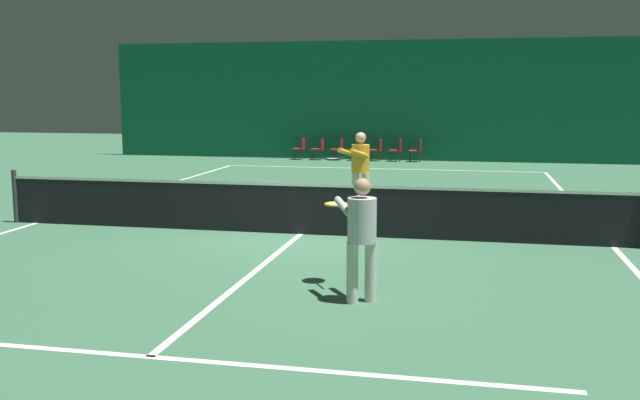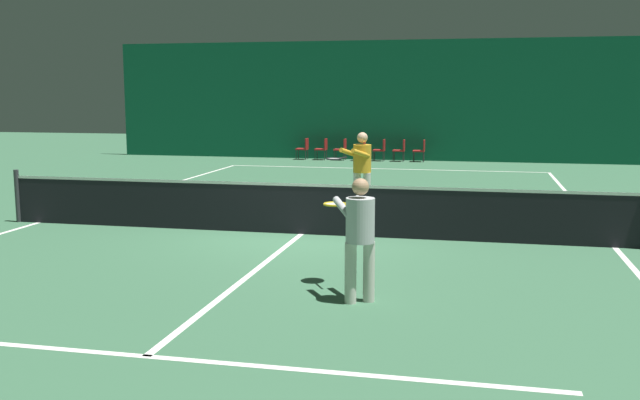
% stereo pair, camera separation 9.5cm
% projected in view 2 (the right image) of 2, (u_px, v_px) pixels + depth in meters
% --- Properties ---
extents(ground_plane, '(60.00, 60.00, 0.00)m').
position_uv_depth(ground_plane, '(301.00, 234.00, 13.28)').
color(ground_plane, '#386647').
extents(backdrop_curtain, '(23.00, 0.12, 4.64)m').
position_uv_depth(backdrop_curtain, '(396.00, 101.00, 27.72)').
color(backdrop_curtain, '#0F5138').
rests_on(backdrop_curtain, ground).
extents(court_line_baseline_far, '(11.00, 0.10, 0.00)m').
position_uv_depth(court_line_baseline_far, '(384.00, 169.00, 24.77)').
color(court_line_baseline_far, white).
rests_on(court_line_baseline_far, ground).
extents(court_line_service_far, '(8.25, 0.10, 0.00)m').
position_uv_depth(court_line_service_far, '(358.00, 189.00, 19.46)').
color(court_line_service_far, white).
rests_on(court_line_service_far, ground).
extents(court_line_service_near, '(8.25, 0.10, 0.00)m').
position_uv_depth(court_line_service_near, '(146.00, 356.00, 7.10)').
color(court_line_service_near, white).
rests_on(court_line_service_near, ground).
extents(court_line_sideline_left, '(0.10, 23.80, 0.00)m').
position_uv_depth(court_line_sideline_left, '(39.00, 223.00, 14.45)').
color(court_line_sideline_left, white).
rests_on(court_line_sideline_left, ground).
extents(court_line_sideline_right, '(0.10, 23.80, 0.00)m').
position_uv_depth(court_line_sideline_right, '(615.00, 248.00, 12.10)').
color(court_line_sideline_right, white).
rests_on(court_line_sideline_right, ground).
extents(court_line_centre, '(0.10, 12.80, 0.00)m').
position_uv_depth(court_line_centre, '(301.00, 234.00, 13.28)').
color(court_line_centre, white).
rests_on(court_line_centre, ground).
extents(tennis_net, '(12.00, 0.10, 1.07)m').
position_uv_depth(tennis_net, '(301.00, 207.00, 13.20)').
color(tennis_net, black).
rests_on(tennis_net, ground).
extents(player_near, '(0.95, 1.30, 1.57)m').
position_uv_depth(player_near, '(359.00, 230.00, 8.86)').
color(player_near, beige).
rests_on(player_near, ground).
extents(player_far, '(0.96, 1.40, 1.75)m').
position_uv_depth(player_far, '(361.00, 165.00, 15.81)').
color(player_far, beige).
rests_on(player_far, ground).
extents(courtside_chair_0, '(0.44, 0.44, 0.84)m').
position_uv_depth(courtside_chair_0, '(304.00, 147.00, 28.23)').
color(courtside_chair_0, '#2D2D2D').
rests_on(courtside_chair_0, ground).
extents(courtside_chair_1, '(0.44, 0.44, 0.84)m').
position_uv_depth(courtside_chair_1, '(323.00, 148.00, 28.06)').
color(courtside_chair_1, '#2D2D2D').
rests_on(courtside_chair_1, ground).
extents(courtside_chair_2, '(0.44, 0.44, 0.84)m').
position_uv_depth(courtside_chair_2, '(342.00, 148.00, 27.90)').
color(courtside_chair_2, '#2D2D2D').
rests_on(courtside_chair_2, ground).
extents(courtside_chair_3, '(0.44, 0.44, 0.84)m').
position_uv_depth(courtside_chair_3, '(361.00, 148.00, 27.73)').
color(courtside_chair_3, '#2D2D2D').
rests_on(courtside_chair_3, ground).
extents(courtside_chair_4, '(0.44, 0.44, 0.84)m').
position_uv_depth(courtside_chair_4, '(381.00, 149.00, 27.57)').
color(courtside_chair_4, '#2D2D2D').
rests_on(courtside_chair_4, ground).
extents(courtside_chair_5, '(0.44, 0.44, 0.84)m').
position_uv_depth(courtside_chair_5, '(401.00, 149.00, 27.40)').
color(courtside_chair_5, '#2D2D2D').
rests_on(courtside_chair_5, ground).
extents(courtside_chair_6, '(0.44, 0.44, 0.84)m').
position_uv_depth(courtside_chair_6, '(421.00, 149.00, 27.24)').
color(courtside_chair_6, '#2D2D2D').
rests_on(courtside_chair_6, ground).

